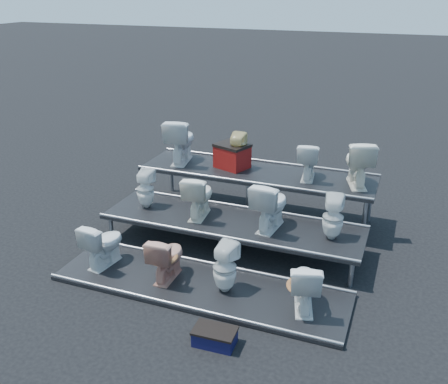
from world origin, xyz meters
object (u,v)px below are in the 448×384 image
(toilet_3, at_px, (304,284))
(toilet_7, at_px, (333,217))
(toilet_2, at_px, (225,267))
(red_crate, at_px, (232,157))
(toilet_11, at_px, (358,162))
(toilet_10, at_px, (308,160))
(toilet_0, at_px, (103,243))
(toilet_5, at_px, (199,195))
(toilet_6, at_px, (270,205))
(step_stool, at_px, (215,338))
(toilet_9, at_px, (237,151))
(toilet_4, at_px, (145,189))
(toilet_8, at_px, (181,140))
(toilet_1, at_px, (167,257))

(toilet_3, xyz_separation_m, toilet_7, (0.11, 1.30, 0.39))
(toilet_2, distance_m, red_crate, 2.86)
(toilet_11, bearing_deg, toilet_10, -17.38)
(toilet_0, height_order, toilet_7, toilet_7)
(toilet_0, distance_m, toilet_5, 1.69)
(toilet_3, relative_size, toilet_6, 0.91)
(step_stool, bearing_deg, red_crate, 104.81)
(toilet_9, height_order, toilet_11, toilet_11)
(toilet_9, bearing_deg, toilet_4, 45.79)
(toilet_9, relative_size, step_stool, 1.36)
(toilet_8, bearing_deg, toilet_10, 170.08)
(toilet_2, xyz_separation_m, toilet_4, (-1.94, 1.30, 0.37))
(toilet_10, bearing_deg, toilet_1, 54.52)
(toilet_0, xyz_separation_m, toilet_10, (2.48, 2.60, 0.78))
(toilet_8, bearing_deg, toilet_7, 147.33)
(toilet_4, bearing_deg, toilet_7, 177.37)
(toilet_6, distance_m, step_stool, 2.45)
(toilet_3, relative_size, toilet_5, 0.99)
(toilet_8, bearing_deg, toilet_4, 77.91)
(toilet_3, distance_m, toilet_7, 1.36)
(toilet_8, distance_m, step_stool, 4.38)
(toilet_0, relative_size, toilet_11, 0.88)
(toilet_0, height_order, toilet_2, toilet_2)
(toilet_7, height_order, toilet_8, toilet_8)
(toilet_1, height_order, red_crate, red_crate)
(toilet_6, xyz_separation_m, toilet_7, (0.96, 0.00, -0.05))
(toilet_11, bearing_deg, toilet_3, 66.87)
(toilet_0, bearing_deg, toilet_3, -171.81)
(toilet_3, height_order, toilet_7, toilet_7)
(toilet_5, bearing_deg, toilet_6, 174.10)
(toilet_8, relative_size, toilet_10, 1.29)
(toilet_0, bearing_deg, toilet_2, -171.81)
(toilet_9, relative_size, toilet_10, 1.03)
(toilet_4, bearing_deg, toilet_10, -154.92)
(toilet_6, height_order, toilet_11, toilet_11)
(toilet_7, height_order, step_stool, toilet_7)
(toilet_3, height_order, red_crate, red_crate)
(toilet_10, bearing_deg, toilet_11, 173.18)
(toilet_2, bearing_deg, toilet_8, -42.90)
(toilet_5, bearing_deg, toilet_1, 87.14)
(toilet_5, distance_m, toilet_7, 2.17)
(toilet_0, height_order, toilet_6, toilet_6)
(step_stool, bearing_deg, toilet_2, 102.00)
(toilet_1, bearing_deg, toilet_11, -131.82)
(toilet_3, height_order, toilet_11, toilet_11)
(toilet_2, bearing_deg, toilet_7, -121.87)
(toilet_4, height_order, red_crate, red_crate)
(toilet_1, height_order, toilet_6, toilet_6)
(toilet_7, bearing_deg, toilet_5, -4.75)
(toilet_4, height_order, toilet_7, toilet_7)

